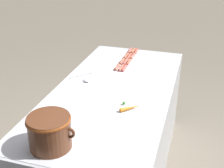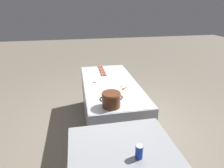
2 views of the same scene
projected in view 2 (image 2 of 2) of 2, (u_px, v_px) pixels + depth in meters
ground_plane at (110, 124)px, 3.74m from camera, size 20.00×20.00×0.00m
griddle_counter at (110, 104)px, 3.57m from camera, size 0.96×2.06×0.89m
hot_dog_0 at (102, 67)px, 4.22m from camera, size 0.03×0.14×0.03m
hot_dog_1 at (103, 69)px, 4.07m from camera, size 0.03×0.14×0.03m
hot_dog_2 at (104, 71)px, 3.92m from camera, size 0.03×0.14×0.03m
hot_dog_3 at (106, 74)px, 3.77m from camera, size 0.03×0.14×0.03m
hot_dog_4 at (101, 67)px, 4.22m from camera, size 0.03×0.14×0.03m
hot_dog_5 at (102, 69)px, 4.06m from camera, size 0.03×0.14×0.03m
hot_dog_6 at (103, 72)px, 3.91m from camera, size 0.03×0.14×0.03m
hot_dog_7 at (104, 74)px, 3.76m from camera, size 0.03×0.14×0.03m
hot_dog_8 at (99, 67)px, 4.21m from camera, size 0.03×0.14×0.03m
hot_dog_9 at (100, 69)px, 4.06m from camera, size 0.03×0.14×0.03m
hot_dog_10 at (101, 72)px, 3.91m from camera, size 0.03×0.14×0.03m
hot_dog_11 at (102, 74)px, 3.76m from camera, size 0.03×0.14×0.03m
bean_pot at (111, 99)px, 2.57m from camera, size 0.33×0.26×0.21m
serving_spoon at (93, 81)px, 3.43m from camera, size 0.21×0.22×0.02m
carrot at (126, 87)px, 3.17m from camera, size 0.15×0.14×0.03m
soda_can at (139, 152)px, 1.59m from camera, size 0.07×0.07×0.12m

